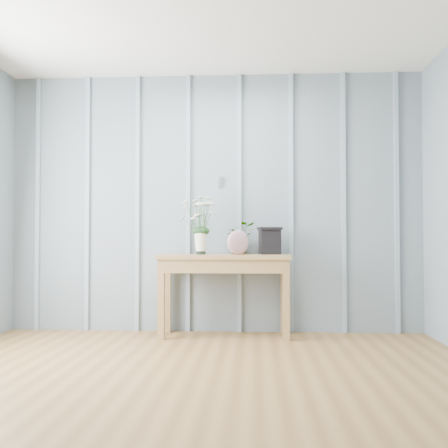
# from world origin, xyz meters

# --- Properties ---
(ground) EXTENTS (4.50, 4.50, 0.00)m
(ground) POSITION_xyz_m (0.00, 0.00, 0.00)
(ground) COLOR brown
(ground) RESTS_ON ground
(room_shell) EXTENTS (4.00, 4.50, 2.50)m
(room_shell) POSITION_xyz_m (0.00, 0.92, 1.99)
(room_shell) COLOR gray
(room_shell) RESTS_ON ground
(sideboard) EXTENTS (1.20, 0.45, 0.75)m
(sideboard) POSITION_xyz_m (0.12, 1.99, 0.64)
(sideboard) COLOR olive
(sideboard) RESTS_ON ground
(daisy_vase) EXTENTS (0.40, 0.30, 0.56)m
(daisy_vase) POSITION_xyz_m (-0.10, 1.98, 1.10)
(daisy_vase) COLOR black
(daisy_vase) RESTS_ON sideboard
(spider_plant) EXTENTS (0.34, 0.33, 0.30)m
(spider_plant) POSITION_xyz_m (0.26, 2.14, 0.90)
(spider_plant) COLOR #163318
(spider_plant) RESTS_ON sideboard
(felt_disc_vessel) EXTENTS (0.22, 0.18, 0.23)m
(felt_disc_vessel) POSITION_xyz_m (0.25, 1.91, 0.86)
(felt_disc_vessel) COLOR #94496F
(felt_disc_vessel) RESTS_ON sideboard
(carved_box) EXTENTS (0.24, 0.20, 0.25)m
(carved_box) POSITION_xyz_m (0.54, 2.06, 0.88)
(carved_box) COLOR black
(carved_box) RESTS_ON sideboard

